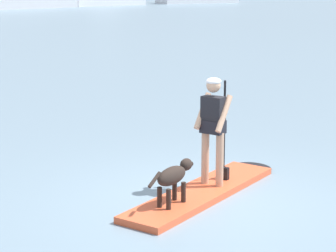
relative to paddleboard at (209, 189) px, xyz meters
The scene contains 4 objects.
ground_plane 0.23m from the paddleboard, 155.22° to the right, with size 400.00×400.00×0.00m, color gray.
paddleboard is the anchor object (origin of this frame).
person_paddler 1.03m from the paddleboard, 24.78° to the left, with size 0.68×0.60×1.68m.
dog 1.09m from the paddleboard, 155.22° to the right, with size 1.02×0.53×0.59m.
Camera 1 is at (-5.27, -7.90, 3.24)m, focal length 69.99 mm.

